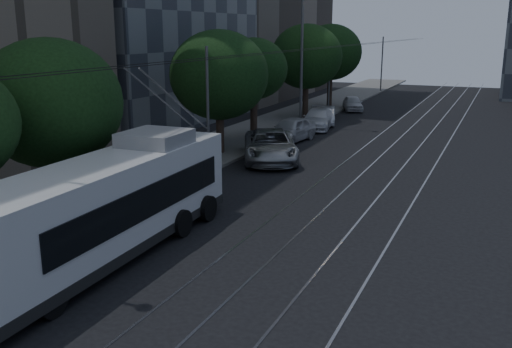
{
  "coord_description": "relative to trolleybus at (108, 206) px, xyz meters",
  "views": [
    {
      "loc": [
        7.79,
        -13.9,
        6.75
      ],
      "look_at": [
        -0.16,
        4.09,
        1.75
      ],
      "focal_mm": 40.0,
      "sensor_mm": 36.0,
      "label": 1
    }
  ],
  "objects": [
    {
      "name": "tree_3",
      "position": [
        -3.6,
        18.81,
        2.83
      ],
      "size": [
        4.13,
        4.13,
        6.3
      ],
      "color": "#2E1F19",
      "rests_on": "ground"
    },
    {
      "name": "tree_2",
      "position": [
        -3.6,
        14.26,
        2.78
      ],
      "size": [
        5.33,
        5.33,
        6.78
      ],
      "color": "#2E1F19",
      "rests_on": "ground"
    },
    {
      "name": "overhead_wires",
      "position": [
        -2.07,
        20.72,
        1.88
      ],
      "size": [
        2.23,
        90.0,
        6.0
      ],
      "color": "black",
      "rests_on": "ground"
    },
    {
      "name": "ground",
      "position": [
        2.9,
        0.72,
        -1.59
      ],
      "size": [
        120.0,
        120.0,
        0.0
      ],
      "primitive_type": "plane",
      "color": "black",
      "rests_on": "ground"
    },
    {
      "name": "car_white_b",
      "position": [
        -1.32,
        24.72,
        -0.9
      ],
      "size": [
        2.62,
        5.0,
        1.38
      ],
      "primitive_type": "imported",
      "rotation": [
        0.0,
        0.0,
        0.15
      ],
      "color": "silver",
      "rests_on": "ground"
    },
    {
      "name": "trolleybus",
      "position": [
        0.0,
        0.0,
        0.0
      ],
      "size": [
        2.75,
        11.63,
        5.63
      ],
      "rotation": [
        0.0,
        0.0,
        0.03
      ],
      "color": "white",
      "rests_on": "ground"
    },
    {
      "name": "sidewalk",
      "position": [
        -4.6,
        20.72,
        -1.52
      ],
      "size": [
        5.0,
        90.0,
        0.15
      ],
      "primitive_type": "cube",
      "color": "slate",
      "rests_on": "ground"
    },
    {
      "name": "tree_5",
      "position": [
        -3.6,
        35.0,
        3.26
      ],
      "size": [
        5.27,
        5.27,
        7.24
      ],
      "color": "#2E1F19",
      "rests_on": "ground"
    },
    {
      "name": "tram_rails",
      "position": [
        5.4,
        20.72,
        -1.58
      ],
      "size": [
        4.52,
        90.0,
        0.02
      ],
      "color": "#97969F",
      "rests_on": "ground"
    },
    {
      "name": "streetlamp_far",
      "position": [
        -2.48,
        25.53,
        4.61
      ],
      "size": [
        2.49,
        0.44,
        10.33
      ],
      "color": "#5F5E61",
      "rests_on": "ground"
    },
    {
      "name": "car_white_d",
      "position": [
        -1.4,
        34.6,
        -0.96
      ],
      "size": [
        2.74,
        4.02,
        1.27
      ],
      "primitive_type": "imported",
      "rotation": [
        0.0,
        0.0,
        0.37
      ],
      "color": "silver",
      "rests_on": "ground"
    },
    {
      "name": "car_white_c",
      "position": [
        -1.4,
        26.75,
        -0.99
      ],
      "size": [
        2.31,
        3.86,
        1.2
      ],
      "primitive_type": "imported",
      "rotation": [
        0.0,
        0.0,
        0.3
      ],
      "color": "silver",
      "rests_on": "ground"
    },
    {
      "name": "tree_1",
      "position": [
        -4.1,
        2.29,
        2.62
      ],
      "size": [
        5.08,
        5.08,
        6.51
      ],
      "color": "#2E1F19",
      "rests_on": "ground"
    },
    {
      "name": "pickup_silver",
      "position": [
        -0.51,
        14.03,
        -0.78
      ],
      "size": [
        4.92,
        6.46,
        1.63
      ],
      "primitive_type": "imported",
      "rotation": [
        0.0,
        0.0,
        0.43
      ],
      "color": "#9A9DA1",
      "rests_on": "ground"
    },
    {
      "name": "car_white_a",
      "position": [
        -1.4,
        19.46,
        -0.84
      ],
      "size": [
        2.28,
        4.58,
        1.5
      ],
      "primitive_type": "imported",
      "rotation": [
        0.0,
        0.0,
        -0.12
      ],
      "color": "silver",
      "rests_on": "ground"
    },
    {
      "name": "tree_4",
      "position": [
        -3.6,
        28.59,
        3.16
      ],
      "size": [
        5.41,
        5.41,
        7.2
      ],
      "color": "#2E1F19",
      "rests_on": "ground"
    }
  ]
}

